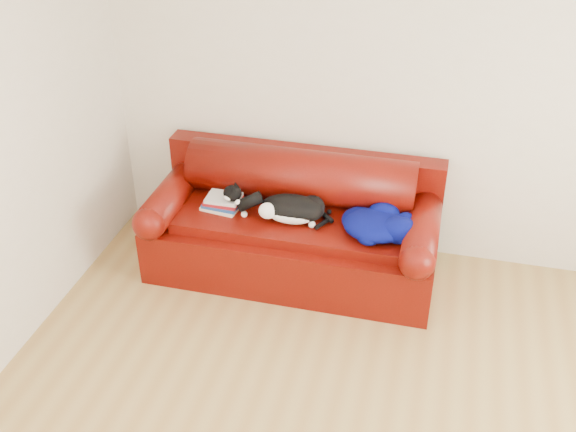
% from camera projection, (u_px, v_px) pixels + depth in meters
% --- Properties ---
extents(room_shell, '(4.52, 4.02, 2.61)m').
position_uv_depth(room_shell, '(404.00, 186.00, 2.88)').
color(room_shell, beige).
rests_on(room_shell, ground).
extents(sofa_base, '(2.10, 0.90, 0.50)m').
position_uv_depth(sofa_base, '(293.00, 244.00, 5.03)').
color(sofa_base, '#440502').
rests_on(sofa_base, ground).
extents(sofa_back, '(2.10, 1.01, 0.88)m').
position_uv_depth(sofa_back, '(301.00, 193.00, 5.07)').
color(sofa_back, '#440502').
rests_on(sofa_back, ground).
extents(book_stack, '(0.29, 0.24, 0.10)m').
position_uv_depth(book_stack, '(223.00, 202.00, 4.94)').
color(book_stack, white).
rests_on(book_stack, sofa_base).
extents(cat, '(0.67, 0.38, 0.24)m').
position_uv_depth(cat, '(291.00, 209.00, 4.77)').
color(cat, black).
rests_on(cat, sofa_base).
extents(blanket, '(0.58, 0.46, 0.17)m').
position_uv_depth(blanket, '(379.00, 224.00, 4.64)').
color(blanket, '#02094A').
rests_on(blanket, sofa_base).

